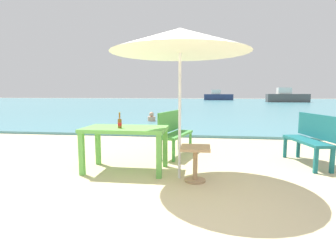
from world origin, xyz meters
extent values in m
plane|color=beige|center=(0.00, 0.00, 0.00)|extent=(120.00, 120.00, 0.00)
cube|color=teal|center=(0.00, 30.00, 0.04)|extent=(120.00, 50.00, 0.08)
cube|color=#60B24C|center=(-1.07, 1.48, 0.73)|extent=(1.40, 0.80, 0.06)
cube|color=#60B24C|center=(-1.71, 1.14, 0.35)|extent=(0.08, 0.08, 0.70)
cube|color=#60B24C|center=(-0.43, 1.14, 0.35)|extent=(0.08, 0.08, 0.70)
cube|color=#60B24C|center=(-1.71, 1.82, 0.35)|extent=(0.08, 0.08, 0.70)
cube|color=#60B24C|center=(-0.43, 1.82, 0.35)|extent=(0.08, 0.08, 0.70)
cylinder|color=brown|center=(-1.13, 1.35, 0.84)|extent=(0.06, 0.06, 0.16)
cone|color=brown|center=(-1.13, 1.35, 0.92)|extent=(0.06, 0.06, 0.03)
cylinder|color=brown|center=(-1.13, 1.35, 0.97)|extent=(0.03, 0.03, 0.09)
cylinder|color=red|center=(-1.13, 1.35, 0.83)|extent=(0.07, 0.07, 0.05)
cylinder|color=gold|center=(-1.13, 1.35, 1.02)|extent=(0.03, 0.03, 0.01)
cylinder|color=silver|center=(-0.11, 1.20, 1.15)|extent=(0.04, 0.04, 2.30)
cone|color=silver|center=(-0.11, 1.20, 2.12)|extent=(2.10, 2.10, 0.36)
cube|color=tan|center=(0.14, 1.07, 0.52)|extent=(0.44, 0.44, 0.04)
cylinder|color=tan|center=(0.14, 1.07, 0.25)|extent=(0.07, 0.07, 0.50)
cylinder|color=tan|center=(0.14, 1.07, 0.01)|extent=(0.32, 0.32, 0.03)
cube|color=#196066|center=(2.18, 2.30, 0.45)|extent=(0.55, 1.24, 0.05)
cube|color=#196066|center=(2.34, 2.33, 0.73)|extent=(0.23, 1.19, 0.44)
cube|color=#196066|center=(1.95, 2.82, 0.21)|extent=(0.06, 0.06, 0.42)
cube|color=#196066|center=(2.13, 1.74, 0.21)|extent=(0.06, 0.06, 0.42)
cube|color=#196066|center=(2.23, 2.87, 0.21)|extent=(0.06, 0.06, 0.42)
cube|color=#196066|center=(2.41, 1.78, 0.21)|extent=(0.06, 0.06, 0.42)
cube|color=#4C9E47|center=(-0.31, 2.74, 0.45)|extent=(0.65, 1.25, 0.05)
cube|color=#4C9E47|center=(-0.47, 2.78, 0.73)|extent=(0.34, 1.17, 0.44)
cube|color=#4C9E47|center=(-0.32, 2.17, 0.21)|extent=(0.06, 0.06, 0.42)
cube|color=#4C9E47|center=(-0.04, 3.23, 0.21)|extent=(0.06, 0.06, 0.42)
cube|color=#4C9E47|center=(-0.59, 2.24, 0.21)|extent=(0.06, 0.06, 0.42)
cube|color=#4C9E47|center=(-0.31, 3.30, 0.21)|extent=(0.06, 0.06, 0.42)
cylinder|color=tan|center=(-2.05, 8.74, 0.18)|extent=(0.34, 0.34, 0.20)
sphere|color=tan|center=(-2.05, 8.74, 0.39)|extent=(0.21, 0.21, 0.21)
cube|color=#4C4C4C|center=(11.46, 34.53, 0.63)|extent=(5.35, 1.46, 1.09)
cube|color=silver|center=(10.97, 34.53, 1.60)|extent=(1.70, 1.09, 0.85)
cube|color=navy|center=(2.84, 43.57, 0.58)|extent=(4.90, 1.34, 1.00)
cube|color=silver|center=(2.40, 43.57, 1.47)|extent=(1.56, 1.00, 0.78)
camera|label=1|loc=(0.24, -2.85, 1.35)|focal=28.23mm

